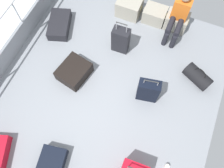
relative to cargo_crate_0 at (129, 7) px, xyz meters
The scene contains 12 objects.
ground_plane 2.19m from the cargo_crate_0, 82.09° to the right, with size 4.40×5.20×0.06m, color gray.
gunwale_port 2.86m from the cargo_crate_0, 130.89° to the right, with size 0.06×5.20×0.45m, color gray.
cargo_crate_0 is the anchor object (origin of this frame).
cargo_crate_1 0.61m from the cargo_crate_0, ahead, with size 0.53×0.39×0.35m.
cargo_crate_2 1.12m from the cargo_crate_0, ahead, with size 0.52×0.38×0.38m.
passenger_seated 1.18m from the cargo_crate_0, ahead, with size 0.34×0.66×1.08m.
suitcase_2 1.02m from the cargo_crate_0, 79.58° to the right, with size 0.36×0.24×0.86m.
suitcase_3 1.65m from the cargo_crate_0, 142.17° to the right, with size 0.66×0.86×0.21m.
suitcase_4 2.02m from the cargo_crate_0, 102.89° to the right, with size 0.64×0.72×0.28m.
suitcase_6 2.15m from the cargo_crate_0, 59.63° to the right, with size 0.43×0.27×0.75m.
duffel_bag 2.21m from the cargo_crate_0, 30.11° to the right, with size 0.64×0.52×0.43m.
paper_cup 3.52m from the cargo_crate_0, 57.94° to the right, with size 0.08×0.08×0.10m, color white.
Camera 1 is at (0.80, -1.49, 4.40)m, focal length 37.39 mm.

